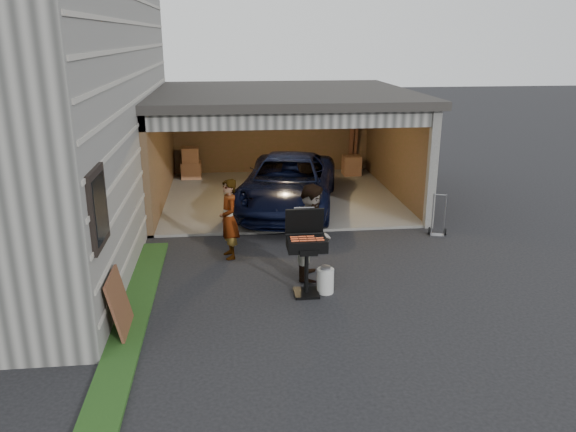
% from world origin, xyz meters
% --- Properties ---
extents(ground, '(80.00, 80.00, 0.00)m').
position_xyz_m(ground, '(0.00, 0.00, 0.00)').
color(ground, black).
rests_on(ground, ground).
extents(groundcover_strip, '(0.50, 8.00, 0.06)m').
position_xyz_m(groundcover_strip, '(-2.25, -1.00, 0.03)').
color(groundcover_strip, '#193814').
rests_on(groundcover_strip, ground).
extents(garage, '(6.80, 6.30, 2.90)m').
position_xyz_m(garage, '(0.76, 6.79, 1.87)').
color(garage, '#605E59').
rests_on(garage, ground).
extents(minivan, '(3.21, 5.15, 1.33)m').
position_xyz_m(minivan, '(0.81, 5.20, 0.66)').
color(minivan, black).
rests_on(minivan, ground).
extents(woman, '(0.51, 0.66, 1.61)m').
position_xyz_m(woman, '(-0.70, 2.20, 0.80)').
color(woman, '#A1B5CA').
rests_on(woman, ground).
extents(man, '(0.81, 0.96, 1.76)m').
position_xyz_m(man, '(0.80, 1.09, 0.88)').
color(man, '#422B1A').
rests_on(man, ground).
extents(bbq_grill, '(0.66, 0.58, 1.47)m').
position_xyz_m(bbq_grill, '(0.59, 0.36, 0.87)').
color(bbq_grill, black).
rests_on(bbq_grill, ground).
extents(propane_tank, '(0.38, 0.38, 0.44)m').
position_xyz_m(propane_tank, '(0.93, 0.38, 0.22)').
color(propane_tank, silver).
rests_on(propane_tank, ground).
extents(plywood_panel, '(0.24, 0.85, 0.94)m').
position_xyz_m(plywood_panel, '(-2.34, -0.67, 0.47)').
color(plywood_panel, '#4E301B').
rests_on(plywood_panel, ground).
extents(hand_truck, '(0.42, 0.38, 0.94)m').
position_xyz_m(hand_truck, '(3.92, 3.00, 0.18)').
color(hand_truck, slate).
rests_on(hand_truck, ground).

